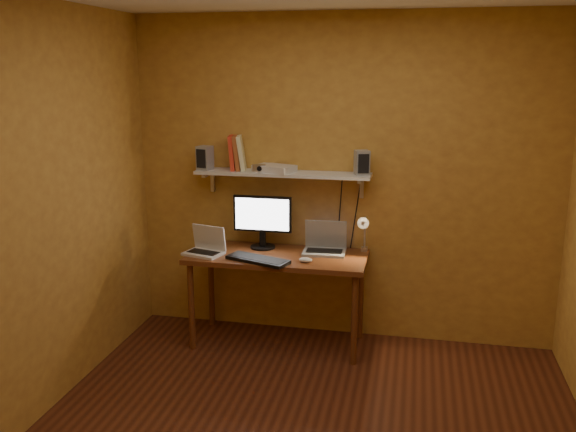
% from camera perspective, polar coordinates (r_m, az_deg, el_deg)
% --- Properties ---
extents(room, '(3.44, 3.24, 2.64)m').
position_cam_1_polar(room, '(3.35, 1.72, -1.49)').
color(room, '#592917').
rests_on(room, ground).
extents(desk, '(1.40, 0.60, 0.75)m').
position_cam_1_polar(desk, '(4.82, -0.99, -4.58)').
color(desk, brown).
rests_on(desk, ground).
extents(wall_shelf, '(1.40, 0.25, 0.21)m').
position_cam_1_polar(wall_shelf, '(4.84, -0.51, 3.96)').
color(wall_shelf, silver).
rests_on(wall_shelf, room).
extents(monitor, '(0.48, 0.20, 0.43)m').
position_cam_1_polar(monitor, '(4.91, -2.41, -0.28)').
color(monitor, black).
rests_on(monitor, desk).
extents(laptop, '(0.34, 0.25, 0.25)m').
position_cam_1_polar(laptop, '(4.85, 3.48, -2.62)').
color(laptop, gray).
rests_on(laptop, desk).
extents(netbook, '(0.33, 0.28, 0.22)m').
position_cam_1_polar(netbook, '(4.85, -7.67, -2.81)').
color(netbook, silver).
rests_on(netbook, desk).
extents(keyboard, '(0.52, 0.32, 0.03)m').
position_cam_1_polar(keyboard, '(4.63, -2.83, -4.10)').
color(keyboard, black).
rests_on(keyboard, desk).
extents(mouse, '(0.11, 0.07, 0.04)m').
position_cam_1_polar(mouse, '(4.60, 1.66, -4.12)').
color(mouse, silver).
rests_on(mouse, desk).
extents(desk_lamp, '(0.09, 0.23, 0.38)m').
position_cam_1_polar(desk_lamp, '(4.76, 7.11, -1.23)').
color(desk_lamp, silver).
rests_on(desk_lamp, desk).
extents(speaker_left, '(0.13, 0.13, 0.19)m').
position_cam_1_polar(speaker_left, '(4.98, -7.78, 5.42)').
color(speaker_left, gray).
rests_on(speaker_left, wall_shelf).
extents(speaker_right, '(0.13, 0.13, 0.19)m').
position_cam_1_polar(speaker_right, '(4.72, 6.93, 4.98)').
color(speaker_right, gray).
rests_on(speaker_right, wall_shelf).
extents(books, '(0.18, 0.20, 0.28)m').
position_cam_1_polar(books, '(4.92, -4.83, 5.90)').
color(books, red).
rests_on(books, wall_shelf).
extents(shelf_camera, '(0.11, 0.07, 0.06)m').
position_cam_1_polar(shelf_camera, '(4.81, -2.74, 4.49)').
color(shelf_camera, silver).
rests_on(shelf_camera, wall_shelf).
extents(router, '(0.36, 0.30, 0.05)m').
position_cam_1_polar(router, '(4.84, -1.28, 4.48)').
color(router, silver).
rests_on(router, wall_shelf).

